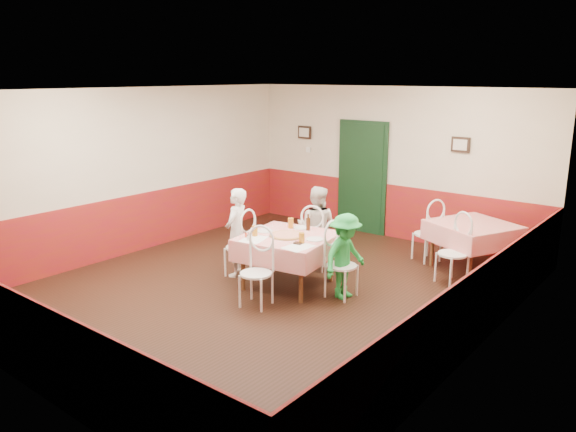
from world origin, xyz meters
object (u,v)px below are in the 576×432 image
Objects in this scene: chair_left at (240,247)px; wallet at (298,243)px; diner_left at (237,232)px; glass_c at (291,223)px; beer_bottle at (308,223)px; chair_far at (315,241)px; second_table at (471,247)px; chair_second_a at (427,234)px; diner_far at (317,228)px; pizza at (287,235)px; main_table at (288,261)px; glass_b at (302,238)px; chair_right at (342,266)px; chair_near at (256,274)px; diner_right at (345,256)px; glass_a at (255,231)px; chair_second_b at (453,254)px.

chair_left is 8.18× the size of wallet.
wallet is at bearing 67.17° from diner_left.
beer_bottle is (0.28, 0.06, 0.03)m from glass_c.
wallet is (0.49, -1.07, 0.32)m from chair_far.
chair_far is at bearing 105.83° from wallet.
second_table is at bearing -163.25° from chair_far.
chair_second_a is 0.68× the size of diner_far.
chair_second_a reaches higher than pizza.
main_table is 1.09× the size of second_table.
chair_left is at bearing 33.12° from chair_far.
main_table is 8.18× the size of glass_b.
chair_second_a is 6.03× the size of glass_b.
chair_left is 3.12m from chair_second_a.
chair_right reaches higher than main_table.
glass_c is 0.58m from diner_far.
diner_far is at bearing 125.29° from diner_left.
glass_c is (-0.09, -0.50, 0.39)m from chair_far.
diner_left is at bearing 31.48° from chair_far.
chair_near is 0.75× the size of diner_right.
pizza reaches higher than second_table.
chair_near is at bearing 78.12° from chair_far.
chair_left is 1.26m from diner_far.
glass_b is 0.09m from wallet.
chair_left is 1.88× the size of pizza.
chair_right is at bearing 10.98° from pizza.
glass_a is (-1.43, -2.64, 0.38)m from chair_second_a.
wallet is at bearing 93.95° from chair_far.
main_table is 0.85m from chair_far.
chair_right is 1.26m from diner_far.
glass_a is 1.23m from diner_far.
chair_second_a is 1.89m from diner_far.
chair_far reaches higher than wallet.
glass_a is (0.48, -0.18, 0.38)m from chair_left.
beer_bottle is (0.41, 0.72, 0.04)m from glass_a.
glass_c is at bearing 78.26° from glass_a.
chair_right and chair_near have the same top height.
diner_left is at bearing 97.85° from chair_right.
glass_a is (-0.49, 0.53, 0.38)m from chair_near.
diner_left reaches higher than diner_right.
glass_a is 0.66× the size of beer_bottle.
diner_right is (-0.18, -2.19, 0.15)m from chair_second_a.
chair_right is 8.18× the size of wallet.
second_table is 2.98m from wallet.
chair_near reaches higher than wallet.
chair_second_b is at bearing 41.62° from pizza.
main_table is at bearing -57.04° from glass_c.
glass_c is (-1.06, 0.21, 0.39)m from chair_right.
chair_left is 0.75× the size of diner_right.
glass_c is 0.11× the size of diner_left.
glass_a is at bearing 64.68° from chair_left.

